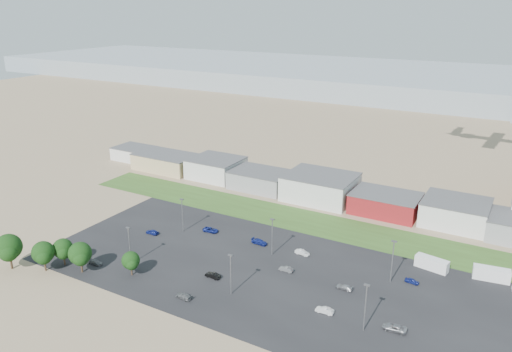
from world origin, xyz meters
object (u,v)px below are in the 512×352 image
Objects in this scene: parked_car_0 at (394,328)px; parked_car_9 at (211,230)px; parked_car_5 at (152,232)px; tree_far_left at (9,250)px; parked_car_7 at (286,269)px; parked_car_8 at (412,281)px; parked_car_3 at (184,296)px; parked_car_1 at (325,310)px; parked_car_10 at (96,262)px; parked_car_4 at (213,275)px; parked_car_6 at (259,242)px; parked_car_11 at (302,252)px; parked_car_12 at (344,287)px; box_trailer_a at (432,264)px.

parked_car_0 reaches higher than parked_car_9.
parked_car_5 is 16.27m from parked_car_9.
parked_car_7 is at bearing 28.73° from tree_far_left.
parked_car_0 reaches higher than parked_car_8.
tree_far_left is 2.54× the size of parked_car_3.
parked_car_10 is (-57.03, -9.01, -0.08)m from parked_car_1.
parked_car_10 reaches higher than parked_car_8.
parked_car_4 is 20.67m from parked_car_6.
tree_far_left reaches higher than parked_car_11.
parked_car_6 is 40.28m from parked_car_8.
parked_car_1 is 10.65m from parked_car_12.
parked_car_1 is 57.74m from parked_car_10.
parked_car_5 is 30.57m from parked_car_6.
parked_car_4 is 30.19m from parked_car_10.
box_trailer_a is 2.16× the size of parked_car_7.
parked_car_5 reaches higher than parked_car_3.
parked_car_8 is 0.83× the size of parked_car_12.
box_trailer_a is at bearing 176.25° from parked_car_0.
parked_car_1 is at bearing 94.17° from parked_car_4.
parked_car_4 is 1.02× the size of parked_car_5.
parked_car_9 is at bearing 123.22° from parked_car_5.
parked_car_12 is (-12.65, -10.33, 0.01)m from parked_car_8.
parked_car_7 is at bearing -113.03° from parked_car_9.
parked_car_1 is at bearing 115.45° from parked_car_3.
parked_car_7 is at bearing -129.48° from parked_car_1.
parked_car_12 is (56.67, -0.51, -0.08)m from parked_car_5.
parked_car_10 is (-28.78, -9.10, -0.08)m from parked_car_4.
parked_car_11 is (-29.03, 19.75, -0.03)m from parked_car_0.
parked_car_12 is at bearing 134.53° from parked_car_8.
parked_car_9 is 44.41m from parked_car_12.
parked_car_6 is (45.74, 41.42, -4.46)m from tree_far_left.
tree_far_left is 2.65× the size of parked_car_10.
parked_car_4 reaches higher than parked_car_11.
parked_car_8 is at bearing -84.04° from parked_car_11.
parked_car_8 is (-1.24, 19.75, -0.11)m from parked_car_0.
parked_car_0 is 1.21× the size of parked_car_4.
parked_car_7 is 0.81× the size of parked_car_9.
box_trailer_a reaches higher than parked_car_9.
parked_car_5 is at bearing -87.41° from parked_car_12.
box_trailer_a reaches higher than parked_car_11.
parked_car_11 is (42.22, 29.99, 0.07)m from parked_car_10.
parked_car_6 is at bearing -126.89° from parked_car_7.
parked_car_8 is at bearing -177.66° from parked_car_0.
parked_car_3 is 10.37m from parked_car_4.
parked_car_0 reaches higher than parked_car_10.
parked_car_1 reaches higher than parked_car_10.
parked_car_0 is at bearing 110.81° from parked_car_3.
parked_car_3 reaches higher than parked_car_8.
parked_car_7 is 0.93× the size of parked_car_10.
box_trailer_a is at bearing 103.01° from parked_car_5.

